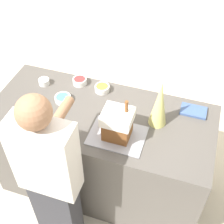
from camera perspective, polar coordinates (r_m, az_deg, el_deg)
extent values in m
plane|color=beige|center=(3.15, -1.66, -12.37)|extent=(12.00, 12.00, 0.00)
cube|color=beige|center=(4.06, 6.74, 11.95)|extent=(6.00, 0.60, 0.91)
cube|color=#514C47|center=(2.77, -1.86, -7.22)|extent=(1.77, 0.79, 0.93)
cube|color=#9E9EA8|center=(2.27, 0.96, -4.31)|extent=(0.41, 0.30, 0.01)
cube|color=brown|center=(2.21, 0.98, -2.99)|extent=(0.19, 0.17, 0.15)
cube|color=white|center=(2.13, 1.02, -0.90)|extent=(0.21, 0.19, 0.08)
cylinder|color=brown|center=(2.08, 2.66, 1.02)|extent=(0.02, 0.02, 0.09)
cone|color=#DBD675|center=(2.25, 8.70, 1.47)|extent=(0.13, 0.13, 0.39)
cylinder|color=silver|center=(2.74, -12.32, 5.43)|extent=(0.09, 0.09, 0.05)
cylinder|color=#4770DB|center=(2.73, -12.38, 5.74)|extent=(0.07, 0.07, 0.01)
cylinder|color=white|center=(2.61, -1.81, 4.34)|extent=(0.12, 0.12, 0.05)
cylinder|color=yellow|center=(2.60, -1.82, 4.65)|extent=(0.10, 0.10, 0.01)
cylinder|color=silver|center=(2.69, -5.92, 5.62)|extent=(0.12, 0.12, 0.05)
cylinder|color=red|center=(2.68, -5.95, 5.94)|extent=(0.10, 0.10, 0.01)
cylinder|color=silver|center=(2.55, -8.97, 2.43)|extent=(0.13, 0.13, 0.04)
cylinder|color=#4770DB|center=(2.54, -9.01, 2.69)|extent=(0.11, 0.11, 0.01)
cube|color=#3F598C|center=(2.52, 14.68, 0.20)|extent=(0.20, 0.13, 0.02)
cylinder|color=#2D2D33|center=(2.31, -12.69, -3.11)|extent=(0.09, 0.09, 0.09)
cube|color=#333338|center=(2.60, -9.76, -17.29)|extent=(0.32, 0.18, 0.77)
cube|color=silver|center=(2.02, -12.13, -8.21)|extent=(0.42, 0.19, 0.61)
sphere|color=#996B4C|center=(1.72, -14.16, -0.07)|extent=(0.21, 0.21, 0.21)
cylinder|color=#996B4C|center=(2.03, -10.08, -1.54)|extent=(0.07, 0.42, 0.07)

